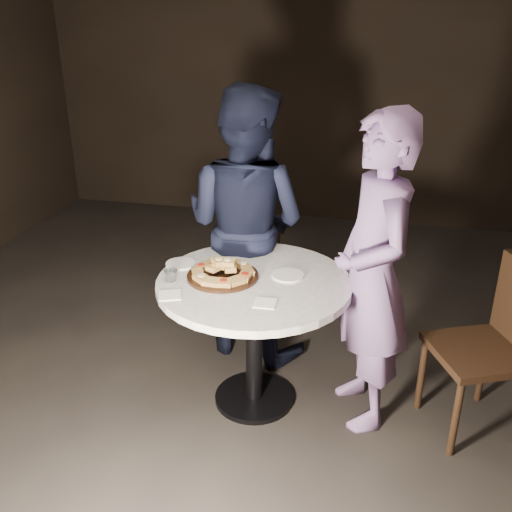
# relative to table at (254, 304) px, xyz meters

# --- Properties ---
(floor) EXTENTS (7.00, 7.00, 0.00)m
(floor) POSITION_rel_table_xyz_m (-0.14, -0.02, -0.69)
(floor) COLOR black
(floor) RESTS_ON ground
(table) EXTENTS (1.28, 1.28, 0.85)m
(table) POSITION_rel_table_xyz_m (0.00, 0.00, 0.00)
(table) COLOR black
(table) RESTS_ON ground
(serving_board) EXTENTS (0.51, 0.51, 0.02)m
(serving_board) POSITION_rel_table_xyz_m (-0.19, -0.01, 0.17)
(serving_board) COLOR black
(serving_board) RESTS_ON table
(focaccia_pile) EXTENTS (0.38, 0.37, 0.10)m
(focaccia_pile) POSITION_rel_table_xyz_m (-0.19, -0.00, 0.21)
(focaccia_pile) COLOR #A77D40
(focaccia_pile) RESTS_ON serving_board
(plate_left) EXTENTS (0.23, 0.23, 0.01)m
(plate_left) POSITION_rel_table_xyz_m (-0.49, 0.11, 0.16)
(plate_left) COLOR white
(plate_left) RESTS_ON table
(plate_right) EXTENTS (0.22, 0.22, 0.01)m
(plate_right) POSITION_rel_table_xyz_m (0.18, 0.09, 0.16)
(plate_right) COLOR white
(plate_right) RESTS_ON table
(water_glass) EXTENTS (0.08, 0.08, 0.07)m
(water_glass) POSITION_rel_table_xyz_m (-0.46, -0.12, 0.19)
(water_glass) COLOR silver
(water_glass) RESTS_ON table
(napkin_near) EXTENTS (0.16, 0.16, 0.01)m
(napkin_near) POSITION_rel_table_xyz_m (-0.41, -0.29, 0.16)
(napkin_near) COLOR white
(napkin_near) RESTS_ON table
(napkin_far) EXTENTS (0.12, 0.12, 0.01)m
(napkin_far) POSITION_rel_table_xyz_m (0.12, -0.26, 0.16)
(napkin_far) COLOR white
(napkin_far) RESTS_ON table
(chair_far) EXTENTS (0.44, 0.46, 0.83)m
(chair_far) POSITION_rel_table_xyz_m (-0.22, 1.17, -0.22)
(chair_far) COLOR black
(chair_far) RESTS_ON ground
(chair_right) EXTENTS (0.65, 0.64, 1.03)m
(chair_right) POSITION_rel_table_xyz_m (1.38, 0.09, -0.10)
(chair_right) COLOR black
(chair_right) RESTS_ON ground
(diner_navy) EXTENTS (1.08, 0.95, 1.88)m
(diner_navy) POSITION_rel_table_xyz_m (-0.21, 0.63, 0.25)
(diner_navy) COLOR black
(diner_navy) RESTS_ON ground
(diner_teal) EXTENTS (0.66, 0.79, 1.86)m
(diner_teal) POSITION_rel_table_xyz_m (0.67, 0.05, 0.23)
(diner_teal) COLOR slate
(diner_teal) RESTS_ON ground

